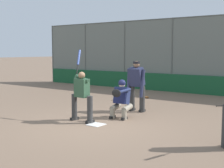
# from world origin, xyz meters

# --- Properties ---
(ground_plane) EXTENTS (160.00, 160.00, 0.00)m
(ground_plane) POSITION_xyz_m (0.00, 0.00, 0.00)
(ground_plane) COLOR #7A604C
(home_plate_marker) EXTENTS (0.43, 0.43, 0.01)m
(home_plate_marker) POSITION_xyz_m (0.00, 0.00, 0.01)
(home_plate_marker) COLOR white
(home_plate_marker) RESTS_ON ground_plane
(backstop_fence) EXTENTS (20.23, 0.08, 3.71)m
(backstop_fence) POSITION_xyz_m (0.00, -7.89, 1.94)
(backstop_fence) COLOR #515651
(backstop_fence) RESTS_ON ground_plane
(padding_wall) EXTENTS (19.75, 0.18, 0.89)m
(padding_wall) POSITION_xyz_m (0.00, -7.79, 0.44)
(padding_wall) COLOR #19512D
(padding_wall) RESTS_ON ground_plane
(batter_at_plate) EXTENTS (0.95, 0.70, 2.09)m
(batter_at_plate) POSITION_xyz_m (0.60, -0.08, 0.80)
(batter_at_plate) COLOR #333333
(batter_at_plate) RESTS_ON ground_plane
(catcher_behind_plate) EXTENTS (0.65, 0.76, 1.19)m
(catcher_behind_plate) POSITION_xyz_m (-0.07, -1.12, 0.62)
(catcher_behind_plate) COLOR gray
(catcher_behind_plate) RESTS_ON ground_plane
(umpire_home) EXTENTS (0.70, 0.42, 1.72)m
(umpire_home) POSITION_xyz_m (0.10, -2.31, 0.92)
(umpire_home) COLOR #333333
(umpire_home) RESTS_ON ground_plane
(fielding_glove_on_dirt) EXTENTS (0.28, 0.21, 0.10)m
(fielding_glove_on_dirt) POSITION_xyz_m (1.34, -5.10, 0.05)
(fielding_glove_on_dirt) COLOR brown
(fielding_glove_on_dirt) RESTS_ON ground_plane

